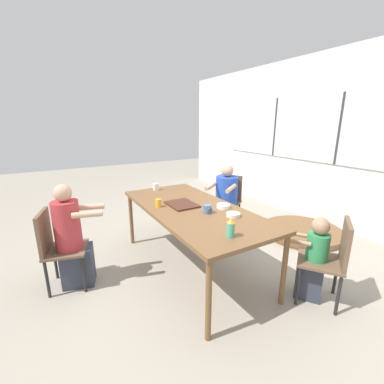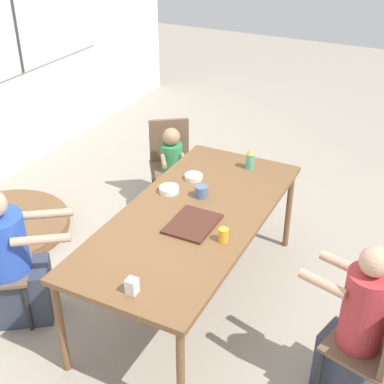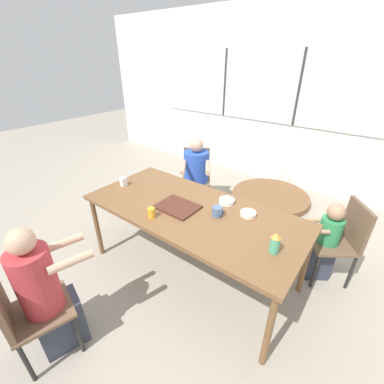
# 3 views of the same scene
# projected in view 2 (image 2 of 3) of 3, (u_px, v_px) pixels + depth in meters

# --- Properties ---
(ground_plane) EXTENTS (16.00, 16.00, 0.00)m
(ground_plane) POSITION_uv_depth(u_px,v_px,m) (192.00, 298.00, 4.15)
(ground_plane) COLOR gray
(dining_table) EXTENTS (2.09, 0.95, 0.77)m
(dining_table) POSITION_uv_depth(u_px,v_px,m) (192.00, 220.00, 3.79)
(dining_table) COLOR brown
(dining_table) RESTS_ON ground_plane
(chair_for_man_blue_shirt) EXTENTS (0.49, 0.49, 0.85)m
(chair_for_man_blue_shirt) POSITION_uv_depth(u_px,v_px,m) (381.00, 345.00, 3.05)
(chair_for_man_blue_shirt) COLOR brown
(chair_for_man_blue_shirt) RESTS_ON ground_plane
(chair_for_toddler) EXTENTS (0.56, 0.56, 0.85)m
(chair_for_toddler) POSITION_uv_depth(u_px,v_px,m) (170.00, 157.00, 5.14)
(chair_for_toddler) COLOR brown
(chair_for_toddler) RESTS_ON ground_plane
(person_woman_green_shirt) EXTENTS (0.64, 0.71, 1.06)m
(person_woman_green_shirt) POSITION_uv_depth(u_px,v_px,m) (12.00, 265.00, 3.75)
(person_woman_green_shirt) COLOR #333847
(person_woman_green_shirt) RESTS_ON ground_plane
(person_man_blue_shirt) EXTENTS (0.38, 0.53, 1.12)m
(person_man_blue_shirt) POSITION_uv_depth(u_px,v_px,m) (355.00, 330.00, 3.14)
(person_man_blue_shirt) COLOR #333847
(person_man_blue_shirt) RESTS_ON ground_plane
(person_toddler) EXTENTS (0.41, 0.37, 0.86)m
(person_toddler) POSITION_uv_depth(u_px,v_px,m) (172.00, 174.00, 5.06)
(person_toddler) COLOR #333847
(person_toddler) RESTS_ON ground_plane
(food_tray_dark) EXTENTS (0.38, 0.30, 0.02)m
(food_tray_dark) POSITION_uv_depth(u_px,v_px,m) (193.00, 224.00, 3.64)
(food_tray_dark) COLOR #472319
(food_tray_dark) RESTS_ON dining_table
(coffee_mug) EXTENTS (0.10, 0.09, 0.09)m
(coffee_mug) POSITION_uv_depth(u_px,v_px,m) (201.00, 191.00, 3.95)
(coffee_mug) COLOR slate
(coffee_mug) RESTS_ON dining_table
(sippy_cup) EXTENTS (0.07, 0.07, 0.17)m
(sippy_cup) POSITION_uv_depth(u_px,v_px,m) (250.00, 159.00, 4.32)
(sippy_cup) COLOR #4CA57F
(sippy_cup) RESTS_ON dining_table
(juice_glass) EXTENTS (0.07, 0.07, 0.09)m
(juice_glass) POSITION_uv_depth(u_px,v_px,m) (223.00, 235.00, 3.46)
(juice_glass) COLOR gold
(juice_glass) RESTS_ON dining_table
(milk_carton_small) EXTENTS (0.06, 0.06, 0.10)m
(milk_carton_small) POSITION_uv_depth(u_px,v_px,m) (132.00, 286.00, 3.02)
(milk_carton_small) COLOR silver
(milk_carton_small) RESTS_ON dining_table
(bowl_white_shallow) EXTENTS (0.14, 0.14, 0.04)m
(bowl_white_shallow) POSITION_uv_depth(u_px,v_px,m) (194.00, 177.00, 4.20)
(bowl_white_shallow) COLOR silver
(bowl_white_shallow) RESTS_ON dining_table
(bowl_cereal) EXTENTS (0.15, 0.15, 0.04)m
(bowl_cereal) POSITION_uv_depth(u_px,v_px,m) (169.00, 189.00, 4.02)
(bowl_cereal) COLOR white
(bowl_cereal) RESTS_ON dining_table
(folded_table_stack) EXTENTS (1.20, 1.20, 0.09)m
(folded_table_stack) POSITION_uv_depth(u_px,v_px,m) (4.00, 226.00, 4.94)
(folded_table_stack) COLOR brown
(folded_table_stack) RESTS_ON ground_plane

